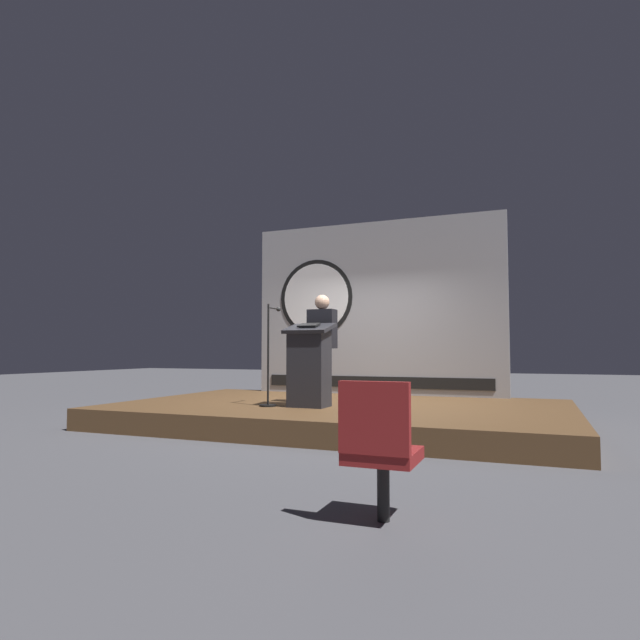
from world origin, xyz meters
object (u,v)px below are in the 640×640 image
speaker_person (322,348)px  audience_chair_left (380,444)px  podium (309,366)px  microphone_stand (269,371)px

speaker_person → audience_chair_left: bearing=-63.8°
podium → audience_chair_left: bearing=-60.8°
speaker_person → podium: bearing=-90.2°
audience_chair_left → speaker_person: bearing=116.2°
speaker_person → microphone_stand: bearing=-134.1°
podium → speaker_person: size_ratio=0.73×
speaker_person → microphone_stand: size_ratio=1.12×
podium → microphone_stand: size_ratio=0.82×
speaker_person → microphone_stand: (-0.57, -0.59, -0.32)m
podium → microphone_stand: bearing=-169.4°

